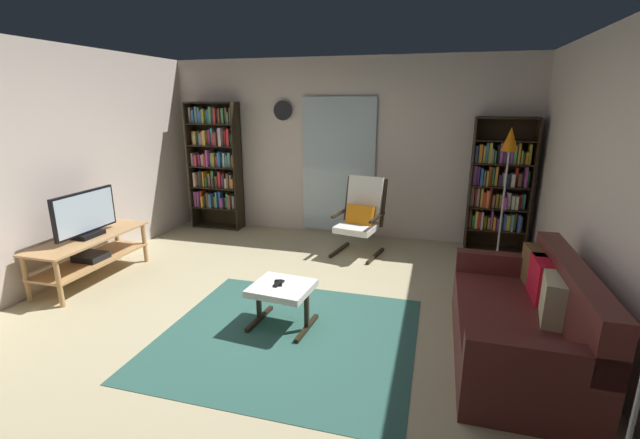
# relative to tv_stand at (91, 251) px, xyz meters

# --- Properties ---
(ground_plane) EXTENTS (7.02, 7.02, 0.00)m
(ground_plane) POSITION_rel_tv_stand_xyz_m (2.36, -0.35, -0.34)
(ground_plane) COLOR tan
(wall_back) EXTENTS (5.60, 0.06, 2.60)m
(wall_back) POSITION_rel_tv_stand_xyz_m (2.36, 2.55, 0.96)
(wall_back) COLOR beige
(wall_back) RESTS_ON ground
(wall_left) EXTENTS (0.06, 6.00, 2.60)m
(wall_left) POSITION_rel_tv_stand_xyz_m (-0.34, -0.35, 0.96)
(wall_left) COLOR beige
(wall_left) RESTS_ON ground
(wall_right) EXTENTS (0.06, 6.00, 2.60)m
(wall_right) POSITION_rel_tv_stand_xyz_m (5.06, -0.35, 0.96)
(wall_right) COLOR beige
(wall_right) RESTS_ON ground
(glass_door_panel) EXTENTS (1.10, 0.01, 2.00)m
(glass_door_panel) POSITION_rel_tv_stand_xyz_m (2.30, 2.49, 0.71)
(glass_door_panel) COLOR silver
(area_rug) EXTENTS (2.18, 1.99, 0.01)m
(area_rug) POSITION_rel_tv_stand_xyz_m (2.57, -0.57, -0.34)
(area_rug) COLOR #2E594F
(area_rug) RESTS_ON ground
(tv_stand) EXTENTS (0.51, 1.40, 0.52)m
(tv_stand) POSITION_rel_tv_stand_xyz_m (0.00, 0.00, 0.00)
(tv_stand) COLOR tan
(tv_stand) RESTS_ON ground
(television) EXTENTS (0.20, 0.85, 0.52)m
(television) POSITION_rel_tv_stand_xyz_m (0.00, 0.00, 0.41)
(television) COLOR black
(television) RESTS_ON tv_stand
(bookshelf_near_tv) EXTENTS (0.80, 0.30, 1.98)m
(bookshelf_near_tv) POSITION_rel_tv_stand_xyz_m (0.34, 2.33, 0.73)
(bookshelf_near_tv) COLOR black
(bookshelf_near_tv) RESTS_ON ground
(bookshelf_near_sofa) EXTENTS (0.77, 0.30, 1.79)m
(bookshelf_near_sofa) POSITION_rel_tv_stand_xyz_m (4.54, 2.35, 0.54)
(bookshelf_near_sofa) COLOR black
(bookshelf_near_sofa) RESTS_ON ground
(leather_sofa) EXTENTS (0.88, 1.74, 0.83)m
(leather_sofa) POSITION_rel_tv_stand_xyz_m (4.48, -0.37, -0.04)
(leather_sofa) COLOR #572320
(leather_sofa) RESTS_ON ground
(lounge_armchair) EXTENTS (0.68, 0.75, 1.02)m
(lounge_armchair) POSITION_rel_tv_stand_xyz_m (2.79, 1.74, 0.19)
(lounge_armchair) COLOR black
(lounge_armchair) RESTS_ON ground
(ottoman) EXTENTS (0.56, 0.53, 0.40)m
(ottoman) POSITION_rel_tv_stand_xyz_m (2.46, -0.41, -0.01)
(ottoman) COLOR white
(ottoman) RESTS_ON ground
(tv_remote) EXTENTS (0.07, 0.15, 0.02)m
(tv_remote) POSITION_rel_tv_stand_xyz_m (2.43, -0.40, 0.07)
(tv_remote) COLOR black
(tv_remote) RESTS_ON ottoman
(cell_phone) EXTENTS (0.11, 0.15, 0.01)m
(cell_phone) POSITION_rel_tv_stand_xyz_m (2.42, -0.38, 0.06)
(cell_phone) COLOR black
(cell_phone) RESTS_ON ottoman
(floor_lamp_by_shelf) EXTENTS (0.22, 0.22, 1.69)m
(floor_lamp_by_shelf) POSITION_rel_tv_stand_xyz_m (4.53, 1.81, 1.03)
(floor_lamp_by_shelf) COLOR #A5A5AD
(floor_lamp_by_shelf) RESTS_ON ground
(wall_clock) EXTENTS (0.29, 0.03, 0.29)m
(wall_clock) POSITION_rel_tv_stand_xyz_m (1.44, 2.48, 1.51)
(wall_clock) COLOR silver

